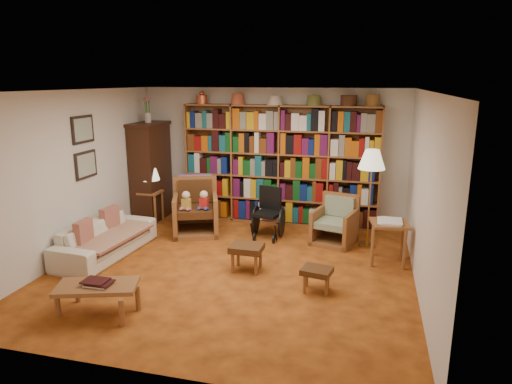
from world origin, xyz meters
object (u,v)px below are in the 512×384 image
(wheelchair, at_px, (269,214))
(footstool_a, at_px, (247,250))
(side_table_papers, at_px, (389,229))
(armchair_leather, at_px, (198,210))
(sofa, at_px, (106,239))
(floor_lamp, at_px, (372,163))
(footstool_b, at_px, (317,272))
(armchair_sage, at_px, (335,224))
(side_table_lamp, at_px, (151,200))
(coffee_table, at_px, (97,288))

(wheelchair, xyz_separation_m, footstool_a, (0.03, -1.53, -0.08))
(side_table_papers, xyz_separation_m, footstool_a, (-1.94, -0.79, -0.21))
(footstool_a, bearing_deg, armchair_leather, 132.07)
(sofa, xyz_separation_m, wheelchair, (2.23, 1.49, 0.12))
(sofa, height_order, floor_lamp, floor_lamp)
(armchair_leather, xyz_separation_m, side_table_papers, (3.23, -0.64, 0.12))
(wheelchair, height_order, footstool_b, wheelchair)
(armchair_sage, distance_m, side_table_papers, 1.13)
(wheelchair, bearing_deg, armchair_leather, -175.50)
(side_table_lamp, bearing_deg, sofa, -86.65)
(armchair_sage, bearing_deg, armchair_leather, -178.12)
(wheelchair, bearing_deg, footstool_b, -61.19)
(footstool_a, height_order, coffee_table, coffee_table)
(armchair_leather, xyz_separation_m, armchair_sage, (2.39, 0.08, -0.10))
(side_table_papers, distance_m, footstool_a, 2.11)
(sofa, bearing_deg, wheelchair, -52.61)
(armchair_sage, distance_m, coffee_table, 3.96)
(sofa, xyz_separation_m, armchair_sage, (3.36, 1.47, 0.04))
(armchair_sage, height_order, side_table_papers, armchair_sage)
(footstool_b, bearing_deg, footstool_a, 158.30)
(armchair_sage, distance_m, footstool_a, 1.87)
(footstool_b, relative_size, coffee_table, 0.42)
(sofa, distance_m, footstool_b, 3.33)
(side_table_lamp, height_order, footstool_a, side_table_lamp)
(sofa, bearing_deg, coffee_table, -147.19)
(footstool_b, bearing_deg, armchair_leather, 141.66)
(armchair_sage, bearing_deg, side_table_papers, -40.50)
(armchair_leather, bearing_deg, sofa, -124.80)
(armchair_leather, bearing_deg, floor_lamp, -0.44)
(side_table_papers, bearing_deg, armchair_sage, 139.50)
(armchair_sage, height_order, footstool_b, armchair_sage)
(wheelchair, xyz_separation_m, side_table_papers, (1.97, -0.74, 0.13))
(footstool_b, xyz_separation_m, coffee_table, (-2.38, -1.20, 0.06))
(side_table_papers, height_order, footstool_a, side_table_papers)
(wheelchair, relative_size, footstool_a, 1.89)
(side_table_papers, bearing_deg, floor_lamp, 116.15)
(sofa, xyz_separation_m, floor_lamp, (3.90, 1.37, 1.11))
(floor_lamp, relative_size, footstool_a, 3.53)
(coffee_table, bearing_deg, side_table_papers, 36.19)
(sofa, relative_size, side_table_papers, 2.77)
(sofa, relative_size, footstool_a, 4.04)
(armchair_sage, xyz_separation_m, footstool_a, (-1.10, -1.51, 0.01))
(armchair_leather, xyz_separation_m, wheelchair, (1.26, 0.10, -0.01))
(side_table_papers, bearing_deg, sofa, -169.81)
(armchair_leather, bearing_deg, wheelchair, 4.50)
(armchair_leather, bearing_deg, footstool_b, -38.34)
(side_table_lamp, distance_m, armchair_sage, 3.47)
(sofa, distance_m, armchair_sage, 3.67)
(sofa, height_order, side_table_papers, side_table_papers)
(floor_lamp, relative_size, side_table_papers, 2.42)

